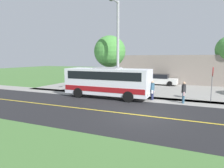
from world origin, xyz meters
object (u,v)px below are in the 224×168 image
stop_sign (212,78)px  tree_curbside (110,52)px  pedestrian_waiting (153,90)px  parked_car_near (160,80)px  commercial_building (203,69)px  street_light_pole (117,46)px  pedestrian_with_bags (184,92)px  shuttle_bus_front (108,81)px

stop_sign → tree_curbside: 10.05m
pedestrian_waiting → parked_car_near: bearing=-173.5°
stop_sign → commercial_building: commercial_building is taller
pedestrian_waiting → stop_sign: bearing=103.0°
street_light_pole → tree_curbside: street_light_pole is taller
pedestrian_with_bags → pedestrian_waiting: bearing=-96.4°
pedestrian_with_bags → stop_sign: stop_sign is taller
pedestrian_waiting → street_light_pole: 4.97m
shuttle_bus_front → pedestrian_waiting: bearing=97.8°
pedestrian_with_bags → parked_car_near: (-10.55, -3.72, -0.25)m
tree_curbside → shuttle_bus_front: bearing=20.3°
pedestrian_with_bags → commercial_building: commercial_building is taller
shuttle_bus_front → street_light_pole: (-0.40, 0.80, 3.16)m
tree_curbside → commercial_building: 16.88m
pedestrian_with_bags → commercial_building: bearing=174.8°
stop_sign → tree_curbside: bearing=-97.6°
pedestrian_waiting → tree_curbside: (-2.36, -5.08, 3.36)m
street_light_pole → commercial_building: street_light_pole is taller
commercial_building → tree_curbside: bearing=-33.2°
tree_curbside → commercial_building: bearing=146.8°
street_light_pole → parked_car_near: size_ratio=1.92×
tree_curbside → stop_sign: bearing=82.4°
pedestrian_with_bags → stop_sign: 2.67m
shuttle_bus_front → pedestrian_waiting: size_ratio=4.74×
shuttle_bus_front → street_light_pole: street_light_pole is taller
parked_car_near → tree_curbside: tree_curbside is taller
pedestrian_with_bags → stop_sign: size_ratio=0.60×
stop_sign → tree_curbside: size_ratio=0.49×
pedestrian_with_bags → pedestrian_waiting: pedestrian_with_bags is taller
stop_sign → parked_car_near: (-9.20, -5.78, -1.28)m
tree_curbside → parked_car_near: bearing=153.6°
stop_sign → street_light_pole: bearing=-81.2°
pedestrian_waiting → street_light_pole: (0.15, -3.21, 3.80)m
shuttle_bus_front → commercial_building: bearing=154.5°
pedestrian_waiting → commercial_building: (-16.36, 4.08, 1.11)m
tree_curbside → commercial_building: (-14.00, 9.16, -2.25)m
shuttle_bus_front → tree_curbside: (-2.92, -1.08, 2.72)m
stop_sign → pedestrian_waiting: bearing=-77.0°
commercial_building → shuttle_bus_front: bearing=-25.5°
pedestrian_waiting → commercial_building: bearing=166.0°
shuttle_bus_front → commercial_building: size_ratio=0.33×
street_light_pole → tree_curbside: size_ratio=1.44×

